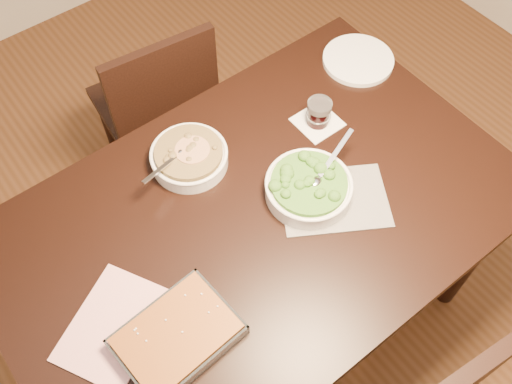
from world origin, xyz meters
The scene contains 11 objects.
ground centered at (0.00, 0.00, 0.00)m, with size 4.00×4.00×0.00m, color #4E2D16.
table centered at (0.00, 0.00, 0.65)m, with size 1.40×0.90×0.75m.
magazine_a centered at (-0.46, -0.04, 0.75)m, with size 0.27×0.19×0.01m, color #C33750.
magazine_b centered at (0.19, -0.09, 0.75)m, with size 0.29×0.20×0.01m, color #222128.
coaster centered at (0.33, 0.14, 0.75)m, with size 0.12×0.12×0.00m, color white.
stew_bowl centered at (-0.05, 0.25, 0.78)m, with size 0.24×0.22×0.08m.
broccoli_bowl centered at (0.14, -0.03, 0.78)m, with size 0.27×0.24×0.09m.
baking_dish centered at (-0.36, -0.16, 0.77)m, with size 0.28×0.22×0.05m.
wine_tumbler centered at (0.33, 0.14, 0.80)m, with size 0.07×0.07×0.08m.
dinner_plate centered at (0.60, 0.25, 0.76)m, with size 0.23×0.23×0.02m, color white.
chair_far centered at (0.10, 0.73, 0.46)m, with size 0.43×0.43×0.83m.
Camera 1 is at (-0.48, -0.61, 2.05)m, focal length 40.00 mm.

